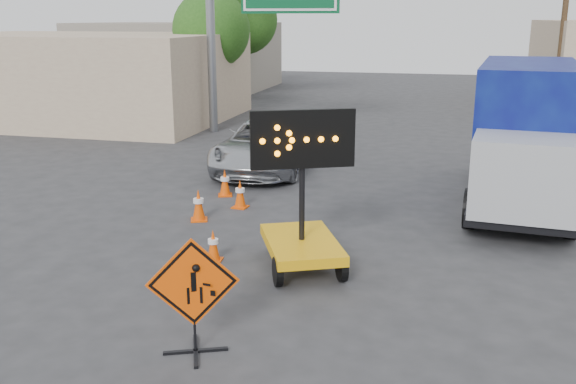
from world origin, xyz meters
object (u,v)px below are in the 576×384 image
at_px(arrow_board, 302,234).
at_px(pickup_truck, 266,145).
at_px(construction_sign, 193,294).
at_px(box_truck, 523,142).

bearing_deg(arrow_board, pickup_truck, 86.08).
bearing_deg(construction_sign, pickup_truck, 78.11).
xyz_separation_m(pickup_truck, box_truck, (7.57, -2.12, 0.85)).
relative_size(pickup_truck, box_truck, 0.73).
xyz_separation_m(construction_sign, box_truck, (5.30, 9.48, 0.71)).
distance_m(arrow_board, pickup_truck, 8.55).
bearing_deg(box_truck, arrow_board, -122.41).
xyz_separation_m(arrow_board, box_truck, (4.54, 5.88, 0.95)).
distance_m(pickup_truck, box_truck, 7.90).
relative_size(construction_sign, box_truck, 0.23).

